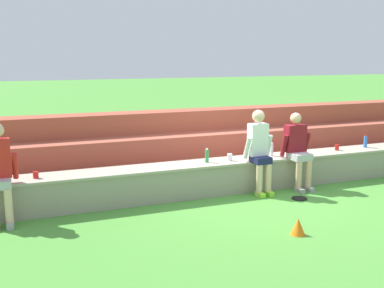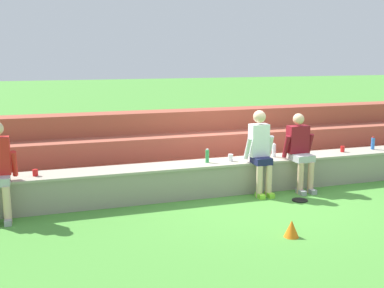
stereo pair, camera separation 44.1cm
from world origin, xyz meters
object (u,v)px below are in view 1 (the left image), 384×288
object	(u,v)px
person_center	(298,148)
person_left_of_center	(259,149)
plastic_cup_right_end	(337,147)
sports_cone	(298,227)
water_bottle_near_right	(207,156)
plastic_cup_middle	(230,157)
frisbee	(299,198)
water_bottle_mid_left	(271,150)
water_bottle_mid_right	(365,142)
plastic_cup_left_end	(36,175)

from	to	relation	value
person_center	person_left_of_center	bearing A→B (deg)	-179.32
plastic_cup_right_end	person_center	bearing A→B (deg)	-163.90
person_center	sports_cone	xyz separation A→B (m)	(-1.27, -1.93, -0.64)
water_bottle_near_right	plastic_cup_right_end	world-z (taller)	water_bottle_near_right
plastic_cup_middle	frisbee	bearing A→B (deg)	-43.37
person_left_of_center	person_center	distance (m)	0.80
sports_cone	plastic_cup_middle	bearing A→B (deg)	88.91
water_bottle_mid_left	plastic_cup_middle	size ratio (longest dim) A/B	2.04
person_left_of_center	water_bottle_mid_right	world-z (taller)	person_left_of_center
person_left_of_center	water_bottle_near_right	xyz separation A→B (m)	(-0.86, 0.32, -0.12)
plastic_cup_middle	person_center	bearing A→B (deg)	-12.90
plastic_cup_middle	sports_cone	world-z (taller)	plastic_cup_middle
water_bottle_near_right	plastic_cup_middle	world-z (taller)	water_bottle_near_right
water_bottle_near_right	sports_cone	size ratio (longest dim) A/B	1.05
person_left_of_center	frisbee	distance (m)	1.08
water_bottle_mid_left	water_bottle_near_right	bearing A→B (deg)	-177.99
person_left_of_center	water_bottle_mid_left	bearing A→B (deg)	38.12
person_center	frisbee	world-z (taller)	person_center
person_center	plastic_cup_right_end	distance (m)	1.20
person_left_of_center	plastic_cup_left_end	bearing A→B (deg)	175.48
water_bottle_mid_left	plastic_cup_right_end	distance (m)	1.48
person_left_of_center	water_bottle_mid_right	size ratio (longest dim) A/B	5.83
plastic_cup_right_end	plastic_cup_left_end	distance (m)	5.66
person_center	sports_cone	size ratio (longest dim) A/B	5.95
person_left_of_center	water_bottle_near_right	size ratio (longest dim) A/B	6.00
plastic_cup_left_end	frisbee	size ratio (longest dim) A/B	0.39
person_center	frisbee	bearing A→B (deg)	-118.88
plastic_cup_left_end	water_bottle_mid_left	bearing A→B (deg)	0.94
water_bottle_mid_right	person_left_of_center	bearing A→B (deg)	-172.10
frisbee	plastic_cup_right_end	bearing A→B (deg)	31.84
water_bottle_mid_left	plastic_cup_middle	distance (m)	0.90
person_left_of_center	water_bottle_near_right	world-z (taller)	person_left_of_center
plastic_cup_left_end	sports_cone	xyz separation A→B (m)	(3.24, -2.22, -0.50)
plastic_cup_right_end	water_bottle_near_right	bearing A→B (deg)	-179.52
water_bottle_near_right	frisbee	distance (m)	1.74
water_bottle_mid_left	person_center	bearing A→B (deg)	-46.51
plastic_cup_right_end	sports_cone	xyz separation A→B (m)	(-2.42, -2.26, -0.51)
plastic_cup_middle	water_bottle_near_right	bearing A→B (deg)	176.63
person_center	plastic_cup_middle	size ratio (longest dim) A/B	11.08
water_bottle_mid_left	water_bottle_mid_right	size ratio (longest dim) A/B	1.01
water_bottle_mid_right	plastic_cup_right_end	size ratio (longest dim) A/B	2.18
person_center	water_bottle_near_right	world-z (taller)	person_center
frisbee	plastic_cup_middle	bearing A→B (deg)	136.63
plastic_cup_middle	plastic_cup_left_end	xyz separation A→B (m)	(-3.29, 0.00, -0.01)
plastic_cup_middle	plastic_cup_left_end	world-z (taller)	plastic_cup_middle
person_left_of_center	plastic_cup_left_end	distance (m)	3.73
frisbee	sports_cone	xyz separation A→B (m)	(-0.95, -1.36, 0.11)
plastic_cup_middle	sports_cone	distance (m)	2.27
person_center	water_bottle_near_right	size ratio (longest dim) A/B	5.64
frisbee	water_bottle_mid_left	bearing A→B (deg)	90.99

